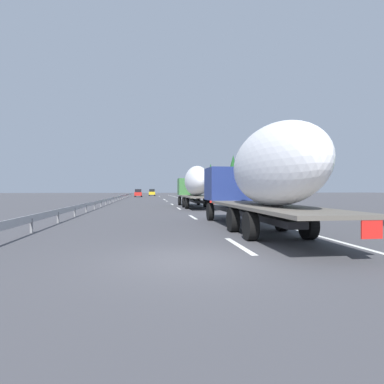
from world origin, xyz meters
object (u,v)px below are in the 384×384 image
(truck_lead, at_px, (195,184))
(car_red_compact, at_px, (138,193))
(truck_trailing, at_px, (261,175))
(road_sign, at_px, (202,187))
(car_yellow_coupe, at_px, (152,192))

(truck_lead, height_order, car_red_compact, truck_lead)
(truck_trailing, relative_size, car_red_compact, 3.30)
(car_red_compact, relative_size, road_sign, 1.36)
(truck_lead, xyz_separation_m, car_red_compact, (48.25, 7.12, -1.42))
(truck_lead, height_order, road_sign, truck_lead)
(truck_trailing, height_order, car_yellow_coupe, truck_trailing)
(car_yellow_coupe, relative_size, car_red_compact, 1.04)
(car_yellow_coupe, xyz_separation_m, road_sign, (-48.71, -6.71, 1.22))
(truck_trailing, distance_m, car_yellow_coupe, 82.51)
(truck_trailing, distance_m, car_red_compact, 68.26)
(car_red_compact, bearing_deg, road_sign, -163.35)
(truck_trailing, bearing_deg, truck_lead, -0.00)
(truck_lead, distance_m, road_sign, 14.43)
(car_yellow_coupe, bearing_deg, truck_lead, -176.71)
(truck_lead, bearing_deg, car_yellow_coupe, 3.29)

